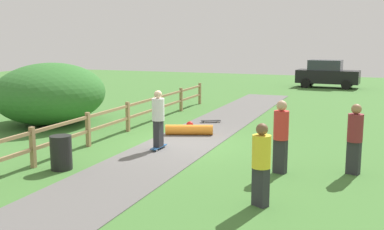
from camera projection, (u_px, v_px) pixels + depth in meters
The scene contains 12 objects.
ground_plane at pixel (180, 145), 14.79m from camera, with size 60.00×60.00×0.00m, color #427533.
asphalt_path at pixel (180, 144), 14.79m from camera, with size 2.40×28.00×0.02m, color #605E5B.
wooden_fence at pixel (109, 119), 15.60m from camera, with size 0.12×18.12×1.10m.
bush_large at pixel (51, 93), 18.26m from camera, with size 4.06×4.87×2.44m, color #33702D.
trash_bin at pixel (61, 153), 11.92m from camera, with size 0.56×0.56×0.90m, color black.
skater_riding at pixel (158, 117), 13.93m from camera, with size 0.39×0.81×1.82m.
skater_fallen at pixel (189, 129), 16.25m from camera, with size 1.70×1.48×0.36m.
skateboard_loose at pixel (211, 121), 18.57m from camera, with size 0.80×0.55×0.08m.
bystander_red at pixel (281, 133), 11.50m from camera, with size 0.46×0.46×1.87m.
bystander_yellow at pixel (261, 161), 9.22m from camera, with size 0.52×0.52×1.72m.
bystander_maroon at pixel (355, 136), 11.42m from camera, with size 0.48×0.48×1.79m.
parked_car_black at pixel (327, 74), 31.87m from camera, with size 4.30×2.21×1.92m.
Camera 1 is at (5.55, -13.33, 3.38)m, focal length 42.83 mm.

